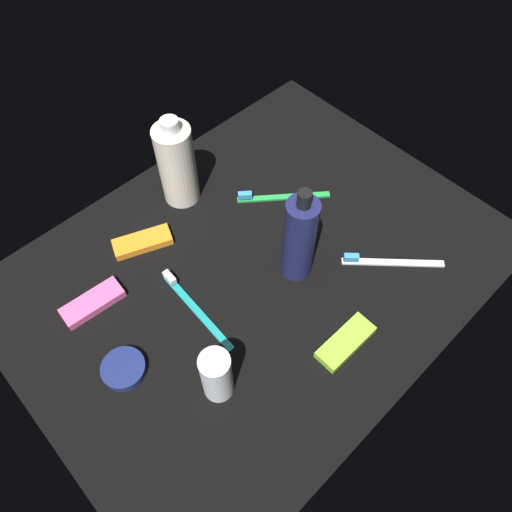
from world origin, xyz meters
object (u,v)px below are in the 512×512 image
at_px(toothbrush_white, 387,261).
at_px(snack_bar_lime, 344,344).
at_px(lotion_bottle, 299,239).
at_px(bodywash_bottle, 177,164).
at_px(snack_bar_orange, 143,242).
at_px(deodorant_stick, 217,375).
at_px(cream_tin_left, 124,370).
at_px(toothbrush_teal, 192,305).
at_px(snack_bar_pink, 93,303).
at_px(toothbrush_green, 278,196).

distance_m(toothbrush_white, snack_bar_lime, 0.18).
xyz_separation_m(lotion_bottle, bodywash_bottle, (-0.04, 0.27, -0.00)).
distance_m(snack_bar_orange, snack_bar_lime, 0.40).
bearing_deg(bodywash_bottle, deodorant_stick, -120.80).
xyz_separation_m(bodywash_bottle, deodorant_stick, (-0.20, -0.34, -0.03)).
xyz_separation_m(lotion_bottle, deodorant_stick, (-0.24, -0.07, -0.04)).
distance_m(lotion_bottle, deodorant_stick, 0.25).
height_order(snack_bar_orange, cream_tin_left, same).
bearing_deg(toothbrush_white, deodorant_stick, 174.65).
bearing_deg(snack_bar_orange, toothbrush_white, -26.94).
height_order(deodorant_stick, cream_tin_left, deodorant_stick).
bearing_deg(bodywash_bottle, lotion_bottle, -82.09).
bearing_deg(lotion_bottle, cream_tin_left, 171.22).
relative_size(bodywash_bottle, toothbrush_white, 1.36).
height_order(toothbrush_white, snack_bar_orange, toothbrush_white).
xyz_separation_m(toothbrush_teal, snack_bar_pink, (-0.12, 0.12, 0.00)).
distance_m(deodorant_stick, snack_bar_pink, 0.26).
bearing_deg(snack_bar_orange, toothbrush_green, 2.32).
distance_m(deodorant_stick, snack_bar_orange, 0.31).
xyz_separation_m(toothbrush_green, cream_tin_left, (-0.42, -0.09, 0.00)).
distance_m(snack_bar_pink, snack_bar_orange, 0.14).
bearing_deg(toothbrush_white, snack_bar_lime, -163.84).
xyz_separation_m(deodorant_stick, snack_bar_lime, (0.19, -0.08, -0.05)).
relative_size(deodorant_stick, toothbrush_white, 0.78).
xyz_separation_m(lotion_bottle, toothbrush_white, (0.12, -0.10, -0.08)).
height_order(lotion_bottle, bodywash_bottle, lotion_bottle).
bearing_deg(lotion_bottle, bodywash_bottle, 97.91).
bearing_deg(cream_tin_left, snack_bar_lime, -36.40).
bearing_deg(snack_bar_orange, lotion_bottle, -32.28).
distance_m(bodywash_bottle, snack_bar_lime, 0.43).
height_order(deodorant_stick, toothbrush_teal, deodorant_stick).
xyz_separation_m(snack_bar_pink, snack_bar_lime, (0.25, -0.34, 0.00)).
height_order(bodywash_bottle, toothbrush_teal, bodywash_bottle).
bearing_deg(snack_bar_lime, snack_bar_orange, 106.86).
height_order(bodywash_bottle, snack_bar_lime, bodywash_bottle).
xyz_separation_m(lotion_bottle, toothbrush_green, (0.09, 0.14, -0.08)).
height_order(toothbrush_white, snack_bar_pink, toothbrush_white).
distance_m(lotion_bottle, bodywash_bottle, 0.27).
bearing_deg(bodywash_bottle, snack_bar_orange, -161.24).
bearing_deg(lotion_bottle, snack_bar_orange, 125.74).
bearing_deg(snack_bar_orange, snack_bar_lime, -51.47).
xyz_separation_m(snack_bar_orange, cream_tin_left, (-0.16, -0.18, 0.00)).
xyz_separation_m(bodywash_bottle, snack_bar_orange, (-0.13, -0.04, -0.08)).
height_order(snack_bar_pink, cream_tin_left, same).
bearing_deg(cream_tin_left, snack_bar_orange, 47.21).
distance_m(snack_bar_lime, cream_tin_left, 0.34).
bearing_deg(cream_tin_left, bodywash_bottle, 37.16).
height_order(lotion_bottle, snack_bar_orange, lotion_bottle).
relative_size(snack_bar_orange, snack_bar_lime, 1.00).
distance_m(deodorant_stick, toothbrush_teal, 0.15).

